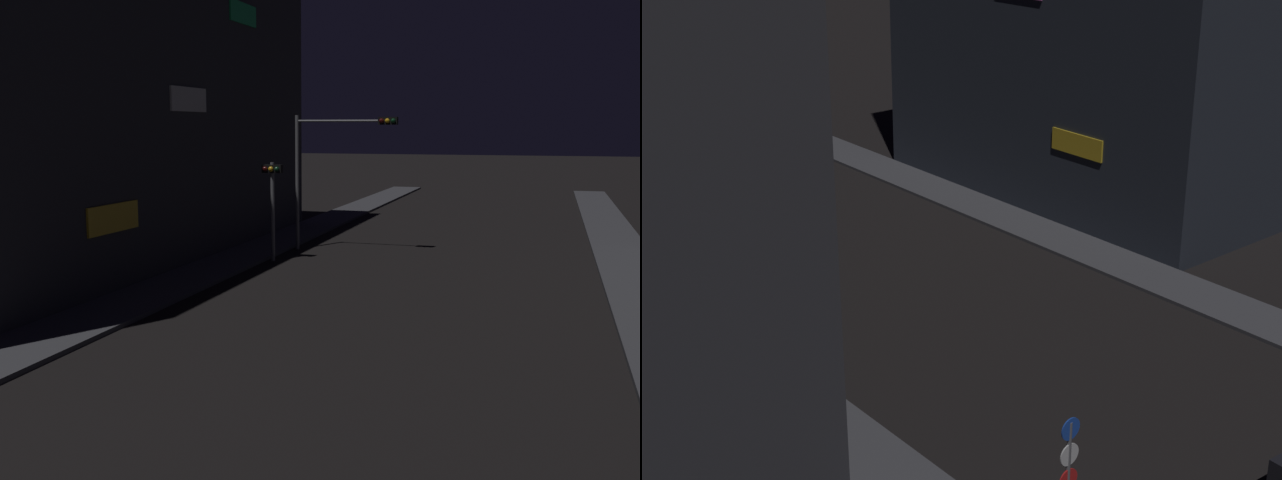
{
  "view_description": "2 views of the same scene",
  "coord_description": "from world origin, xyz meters",
  "views": [
    {
      "loc": [
        4.46,
        4.19,
        5.32
      ],
      "look_at": [
        -0.89,
        21.59,
        2.57
      ],
      "focal_mm": 42.14,
      "sensor_mm": 36.0,
      "label": 1
    },
    {
      "loc": [
        -19.05,
        -0.38,
        14.7
      ],
      "look_at": [
        -0.65,
        22.06,
        3.18
      ],
      "focal_mm": 54.18,
      "sensor_mm": 36.0,
      "label": 2
    }
  ],
  "objects": [
    {
      "name": "sidewalk_left",
      "position": [
        -7.48,
        33.45,
        0.07
      ],
      "size": [
        2.37,
        70.9,
        0.13
      ],
      "primitive_type": "cube",
      "color": "#424247",
      "rests_on": "ground_plane"
    },
    {
      "name": "sidewalk_right",
      "position": [
        7.48,
        33.45,
        0.07
      ],
      "size": [
        2.37,
        70.9,
        0.13
      ],
      "primitive_type": "cube",
      "color": "#424247",
      "rests_on": "ground_plane"
    },
    {
      "name": "traffic_light_left_kerb",
      "position": [
        -6.04,
        31.92,
        2.8
      ],
      "size": [
        0.8,
        0.41,
        3.93
      ],
      "color": "slate",
      "rests_on": "ground_plane"
    },
    {
      "name": "building_facade_left",
      "position": [
        -14.66,
        30.01,
        6.88
      ],
      "size": [
        12.07,
        26.81,
        13.77
      ],
      "color": "#333338",
      "rests_on": "ground_plane"
    },
    {
      "name": "traffic_light_overhead",
      "position": [
        -4.43,
        34.97,
        4.17
      ],
      "size": [
        4.45,
        0.41,
        5.81
      ],
      "color": "slate",
      "rests_on": "ground_plane"
    }
  ]
}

